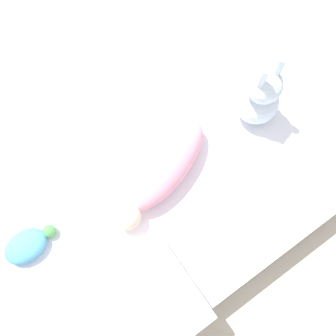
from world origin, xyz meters
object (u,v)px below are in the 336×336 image
object	(u,v)px
pillow	(148,306)
turtle_plush	(28,245)
bunny_plush	(259,97)
swaddled_baby	(162,169)

from	to	relation	value
pillow	turtle_plush	bearing A→B (deg)	119.51
bunny_plush	turtle_plush	distance (m)	1.06
swaddled_baby	turtle_plush	size ratio (longest dim) A/B	2.50
swaddled_baby	turtle_plush	xyz separation A→B (m)	(-0.58, 0.06, -0.04)
bunny_plush	pillow	bearing A→B (deg)	-154.18
pillow	turtle_plush	size ratio (longest dim) A/B	1.69
swaddled_baby	bunny_plush	bearing A→B (deg)	160.98
swaddled_baby	turtle_plush	bearing A→B (deg)	-25.29
bunny_plush	turtle_plush	bearing A→B (deg)	177.34
turtle_plush	bunny_plush	bearing A→B (deg)	-2.66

